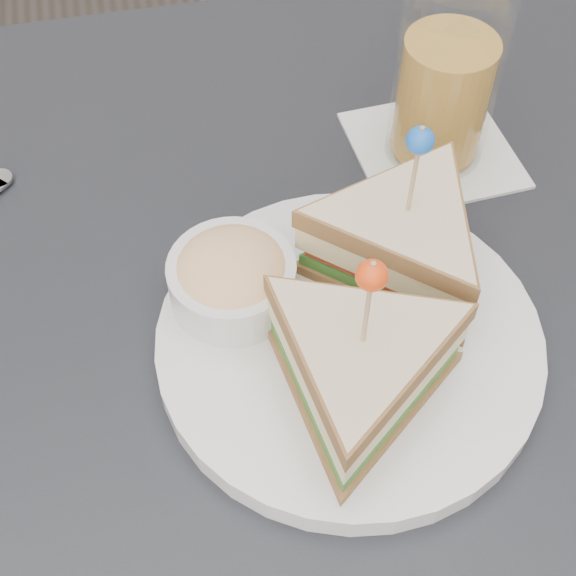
{
  "coord_description": "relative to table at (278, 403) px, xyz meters",
  "views": [
    {
      "loc": [
        -0.05,
        -0.28,
        1.2
      ],
      "look_at": [
        0.01,
        0.01,
        0.8
      ],
      "focal_mm": 50.0,
      "sensor_mm": 36.0,
      "label": 1
    }
  ],
  "objects": [
    {
      "name": "drink_set",
      "position": [
        0.16,
        0.16,
        0.14
      ],
      "size": [
        0.13,
        0.13,
        0.15
      ],
      "rotation": [
        0.0,
        0.0,
        0.06
      ],
      "color": "silver",
      "rests_on": "table"
    },
    {
      "name": "table",
      "position": [
        0.0,
        0.0,
        0.0
      ],
      "size": [
        0.8,
        0.8,
        0.75
      ],
      "color": "black",
      "rests_on": "ground"
    },
    {
      "name": "plate_meal",
      "position": [
        0.05,
        -0.01,
        0.12
      ],
      "size": [
        0.29,
        0.29,
        0.15
      ],
      "rotation": [
        0.0,
        0.0,
        0.14
      ],
      "color": "silver",
      "rests_on": "table"
    }
  ]
}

